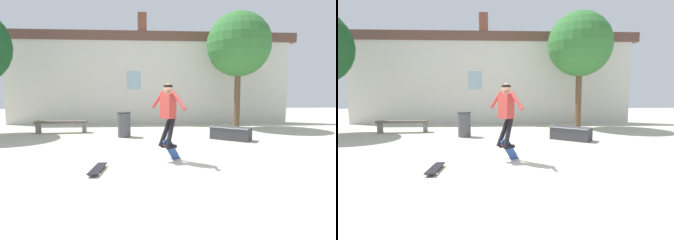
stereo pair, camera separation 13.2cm
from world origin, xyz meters
The scene contains 9 objects.
ground_plane centered at (0.00, 0.00, 0.00)m, with size 40.00×40.00×0.00m, color beige.
building_backdrop centered at (0.00, 7.80, 2.42)m, with size 15.12×0.52×5.56m.
tree_right centered at (3.93, 5.81, 3.71)m, with size 2.82×2.82×5.14m.
park_bench centered at (-3.55, 4.80, 0.36)m, with size 2.02×0.57×0.49m.
skate_ledge centered at (2.76, 2.91, 0.22)m, with size 1.40×1.23×0.44m.
trash_bin centered at (-0.95, 3.68, 0.48)m, with size 0.50×0.50×0.92m.
skater centered at (0.42, 0.16, 1.24)m, with size 0.77×0.99×1.50m.
skateboard_flipping centered at (0.52, 0.26, 0.25)m, with size 0.48×0.53×0.74m.
skateboard_resting centered at (-1.08, -0.50, 0.07)m, with size 0.28×0.86×0.08m.
Camera 1 is at (0.03, -5.85, 1.65)m, focal length 28.00 mm.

